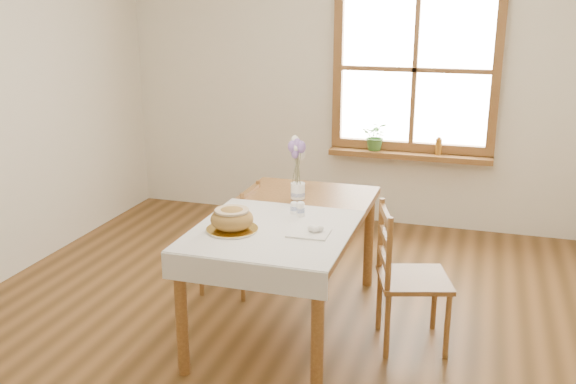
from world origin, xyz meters
name	(u,v)px	position (x,y,z in m)	size (l,w,h in m)	color
ground	(274,345)	(0.00, 0.00, 0.00)	(5.00, 5.00, 0.00)	brown
room_walls	(272,64)	(0.00, 0.00, 1.71)	(4.60, 5.10, 2.65)	silver
window	(415,70)	(0.50, 2.47, 1.45)	(1.46, 0.08, 1.46)	brown
window_sill	(409,155)	(0.50, 2.40, 0.69)	(1.46, 0.20, 0.05)	brown
dining_table	(288,228)	(0.00, 0.30, 0.66)	(0.90, 1.60, 0.75)	brown
table_linen	(273,230)	(0.00, 0.00, 0.76)	(0.91, 0.99, 0.01)	silver
chair_left	(229,238)	(-0.56, 0.67, 0.40)	(0.37, 0.39, 0.80)	brown
chair_right	(414,277)	(0.80, 0.28, 0.44)	(0.41, 0.43, 0.88)	brown
bread_plate	(232,229)	(-0.22, -0.10, 0.77)	(0.29, 0.29, 0.02)	white
bread_loaf	(232,217)	(-0.22, -0.10, 0.84)	(0.25, 0.25, 0.14)	olive
egg_napkin	(309,233)	(0.22, -0.01, 0.77)	(0.23, 0.19, 0.01)	silver
eggs	(309,229)	(0.22, -0.01, 0.79)	(0.18, 0.16, 0.04)	silver
salt_shaker	(300,209)	(0.09, 0.27, 0.81)	(0.05, 0.05, 0.10)	white
pepper_shaker	(294,207)	(0.03, 0.31, 0.80)	(0.04, 0.04, 0.08)	white
flower_vase	(298,192)	(-0.03, 0.63, 0.80)	(0.10, 0.10, 0.11)	white
lavender_bouquet	(298,161)	(-0.03, 0.63, 1.02)	(0.17, 0.17, 0.32)	#745698
potted_plant	(376,139)	(0.19, 2.40, 0.82)	(0.24, 0.26, 0.21)	#40722D
amber_bottle	(439,146)	(0.75, 2.40, 0.80)	(0.06, 0.06, 0.16)	#9A601C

